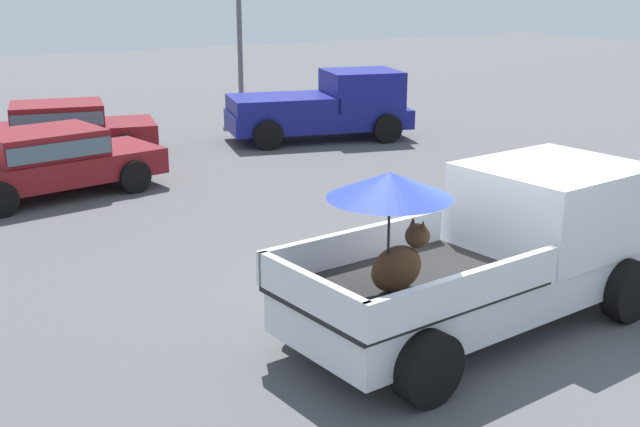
% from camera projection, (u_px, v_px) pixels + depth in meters
% --- Properties ---
extents(ground_plane, '(80.00, 80.00, 0.00)m').
position_uv_depth(ground_plane, '(473.00, 328.00, 10.04)').
color(ground_plane, '#4C4C4F').
extents(pickup_truck_main, '(5.22, 2.69, 2.26)m').
position_uv_depth(pickup_truck_main, '(500.00, 248.00, 9.99)').
color(pickup_truck_main, black).
rests_on(pickup_truck_main, ground).
extents(pickup_truck_red, '(5.10, 3.08, 1.80)m').
position_uv_depth(pickup_truck_red, '(326.00, 106.00, 21.44)').
color(pickup_truck_red, black).
rests_on(pickup_truck_red, ground).
extents(parked_sedan_near, '(4.58, 2.66, 1.33)m').
position_uv_depth(parked_sedan_near, '(61.00, 127.00, 19.22)').
color(parked_sedan_near, black).
rests_on(parked_sedan_near, ground).
extents(parked_sedan_far, '(4.53, 2.52, 1.33)m').
position_uv_depth(parked_sedan_far, '(48.00, 159.00, 15.89)').
color(parked_sedan_far, black).
rests_on(parked_sedan_far, ground).
extents(motel_sign, '(1.40, 0.16, 4.86)m').
position_uv_depth(motel_sign, '(239.00, 2.00, 24.87)').
color(motel_sign, '#59595B').
rests_on(motel_sign, ground).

